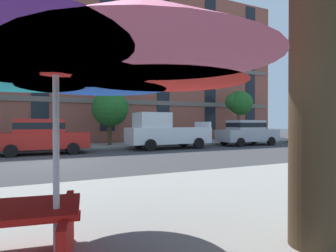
% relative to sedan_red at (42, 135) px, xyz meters
% --- Properties ---
extents(ground_plane, '(120.00, 120.00, 0.00)m').
position_rel_sedan_red_xyz_m(ground_plane, '(0.04, -3.70, -0.95)').
color(ground_plane, '#38383A').
extents(sidewalk_far, '(56.00, 3.60, 0.12)m').
position_rel_sedan_red_xyz_m(sidewalk_far, '(0.04, 3.10, -0.89)').
color(sidewalk_far, gray).
rests_on(sidewalk_far, ground).
extents(apartment_building, '(41.12, 12.08, 12.80)m').
position_rel_sedan_red_xyz_m(apartment_building, '(0.04, 11.29, 5.45)').
color(apartment_building, '#934C3D').
rests_on(apartment_building, ground).
extents(sedan_red, '(4.40, 1.98, 1.78)m').
position_rel_sedan_red_xyz_m(sedan_red, '(0.00, 0.00, 0.00)').
color(sedan_red, '#B21E19').
rests_on(sedan_red, ground).
extents(pickup_white, '(5.10, 2.12, 2.20)m').
position_rel_sedan_red_xyz_m(pickup_white, '(6.88, 0.00, 0.08)').
color(pickup_white, silver).
rests_on(pickup_white, ground).
extents(sedan_silver, '(4.40, 1.98, 1.78)m').
position_rel_sedan_red_xyz_m(sedan_silver, '(13.30, 0.00, 0.00)').
color(sedan_silver, '#A8AAB2').
rests_on(sedan_silver, ground).
extents(pickup_silver, '(5.10, 2.12, 2.20)m').
position_rel_sedan_red_xyz_m(pickup_silver, '(20.92, 0.00, 0.08)').
color(pickup_silver, '#A8AAB2').
rests_on(pickup_silver, ground).
extents(street_tree_middle, '(2.44, 2.44, 3.78)m').
position_rel_sedan_red_xyz_m(street_tree_middle, '(4.25, 3.05, 1.65)').
color(street_tree_middle, '#4C3823').
rests_on(street_tree_middle, ground).
extents(street_tree_right, '(2.20, 1.97, 4.26)m').
position_rel_sedan_red_xyz_m(street_tree_right, '(14.97, 2.92, 2.33)').
color(street_tree_right, brown).
rests_on(street_tree_right, ground).
extents(patio_umbrella, '(4.12, 3.82, 2.58)m').
position_rel_sedan_red_xyz_m(patio_umbrella, '(-0.16, -12.70, 1.33)').
color(patio_umbrella, silver).
rests_on(patio_umbrella, ground).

